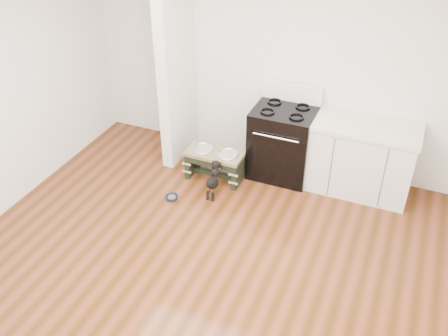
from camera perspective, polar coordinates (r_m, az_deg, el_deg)
ground at (r=5.12m, az=-3.68°, el=-12.60°), size 5.00×5.00×0.00m
room_shell at (r=4.09m, az=-4.50°, el=3.17°), size 5.00×5.00×5.00m
partition_wall at (r=6.38m, az=-5.45°, el=12.14°), size 0.15×0.80×2.70m
oven_range at (r=6.34m, az=6.75°, el=3.09°), size 0.76×0.69×1.14m
cabinet_run at (r=6.22m, az=15.43°, el=1.08°), size 1.24×0.64×0.91m
dog_feeder at (r=6.29m, az=-1.05°, el=0.97°), size 0.73×0.39×0.41m
puppy at (r=6.01m, az=-1.20°, el=-1.22°), size 0.13×0.37×0.44m
floor_bowl at (r=6.10m, az=-5.99°, el=-3.39°), size 0.16×0.16×0.05m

